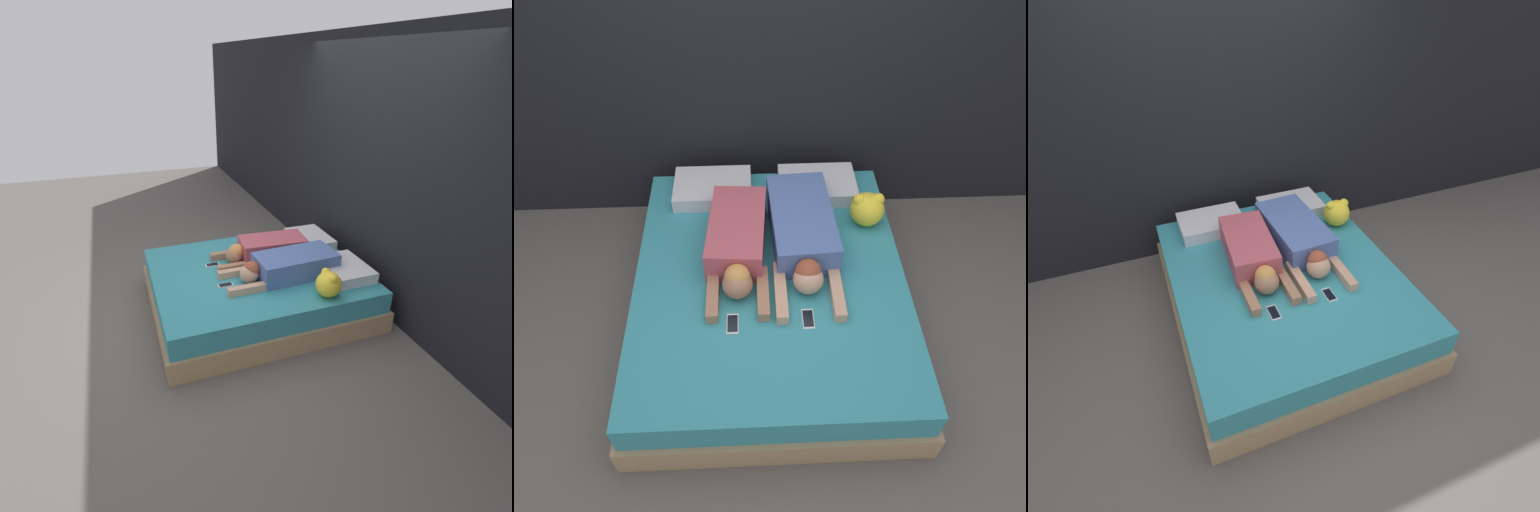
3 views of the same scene
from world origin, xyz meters
The scene contains 10 objects.
ground_plane centered at (0.00, 0.00, 0.00)m, with size 12.00×12.00×0.00m, color #5B5651.
wall_back centered at (0.00, 1.19, 1.30)m, with size 12.00×0.06×2.60m.
bed centered at (0.00, 0.00, 0.21)m, with size 1.75×2.09×0.43m.
pillow_head_left centered at (-0.38, 0.79, 0.48)m, with size 0.56×0.40×0.11m.
pillow_head_right centered at (0.38, 0.79, 0.48)m, with size 0.56×0.40×0.11m.
person_left centered at (-0.20, 0.17, 0.53)m, with size 0.40×0.99×0.22m.
person_right centered at (0.22, 0.24, 0.53)m, with size 0.43×1.13×0.22m.
cell_phone_left centered at (-0.23, -0.39, 0.43)m, with size 0.07×0.14×0.01m.
cell_phone_right centered at (0.20, -0.38, 0.43)m, with size 0.07×0.14×0.01m.
plush_toy centered at (0.68, 0.44, 0.55)m, with size 0.23×0.23×0.24m.
Camera 2 is at (-0.09, -2.08, 2.79)m, focal length 35.00 mm.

